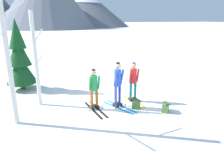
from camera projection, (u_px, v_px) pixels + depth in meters
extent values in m
plane|color=white|center=(112.00, 107.00, 8.28)|extent=(400.00, 400.00, 0.00)
cube|color=black|center=(98.00, 109.00, 8.06)|extent=(0.29, 1.71, 0.02)
cube|color=black|center=(93.00, 110.00, 7.97)|extent=(0.29, 1.71, 0.02)
cube|color=black|center=(97.00, 106.00, 8.13)|extent=(0.14, 0.27, 0.12)
cylinder|color=#B76019|center=(97.00, 96.00, 8.01)|extent=(0.11, 0.11, 0.78)
cube|color=black|center=(92.00, 107.00, 8.03)|extent=(0.14, 0.27, 0.12)
cylinder|color=#B76019|center=(92.00, 97.00, 7.91)|extent=(0.11, 0.11, 0.78)
cylinder|color=#238C42|center=(94.00, 83.00, 7.80)|extent=(0.28, 0.28, 0.59)
sphere|color=tan|center=(94.00, 72.00, 7.68)|extent=(0.21, 0.21, 0.21)
sphere|color=black|center=(93.00, 71.00, 7.66)|extent=(0.16, 0.16, 0.16)
cylinder|color=#238C42|center=(99.00, 82.00, 7.82)|extent=(0.10, 0.20, 0.56)
cylinder|color=#238C42|center=(90.00, 84.00, 7.66)|extent=(0.10, 0.20, 0.56)
cylinder|color=#A5A5AD|center=(102.00, 95.00, 7.91)|extent=(0.02, 0.02, 1.18)
cylinder|color=black|center=(103.00, 108.00, 8.05)|extent=(0.07, 0.07, 0.01)
cylinder|color=#A5A5AD|center=(89.00, 98.00, 7.66)|extent=(0.02, 0.02, 1.18)
cylinder|color=black|center=(90.00, 111.00, 7.81)|extent=(0.07, 0.07, 0.01)
cube|color=#1E84D1|center=(121.00, 106.00, 8.32)|extent=(0.73, 1.56, 0.02)
cube|color=#1E84D1|center=(117.00, 108.00, 8.18)|extent=(0.73, 1.56, 0.02)
cube|color=black|center=(119.00, 104.00, 8.37)|extent=(0.20, 0.28, 0.12)
cylinder|color=#2D389E|center=(120.00, 93.00, 8.23)|extent=(0.11, 0.11, 0.89)
cube|color=black|center=(116.00, 105.00, 8.22)|extent=(0.20, 0.28, 0.12)
cylinder|color=#2D389E|center=(116.00, 94.00, 8.09)|extent=(0.11, 0.11, 0.89)
cylinder|color=blue|center=(118.00, 78.00, 7.98)|extent=(0.28, 0.28, 0.67)
sphere|color=tan|center=(118.00, 66.00, 7.84)|extent=(0.24, 0.24, 0.24)
sphere|color=black|center=(118.00, 64.00, 7.82)|extent=(0.18, 0.18, 0.18)
cylinder|color=blue|center=(122.00, 77.00, 8.05)|extent=(0.15, 0.22, 0.63)
cylinder|color=blue|center=(116.00, 79.00, 7.81)|extent=(0.15, 0.22, 0.63)
cylinder|color=#A5A5AD|center=(126.00, 91.00, 8.19)|extent=(0.02, 0.02, 1.33)
cylinder|color=black|center=(125.00, 105.00, 8.36)|extent=(0.07, 0.07, 0.01)
cylinder|color=#A5A5AD|center=(116.00, 94.00, 7.83)|extent=(0.02, 0.02, 1.33)
cylinder|color=black|center=(116.00, 108.00, 8.00)|extent=(0.07, 0.07, 0.01)
cube|color=yellow|center=(136.00, 101.00, 8.85)|extent=(0.15, 1.56, 0.02)
cube|color=yellow|center=(131.00, 102.00, 8.76)|extent=(0.15, 1.56, 0.02)
cube|color=black|center=(135.00, 99.00, 8.91)|extent=(0.12, 0.26, 0.12)
cylinder|color=#1E6B7A|center=(135.00, 89.00, 8.79)|extent=(0.11, 0.11, 0.83)
cube|color=black|center=(130.00, 99.00, 8.83)|extent=(0.12, 0.26, 0.12)
cylinder|color=#1E6B7A|center=(131.00, 90.00, 8.70)|extent=(0.11, 0.11, 0.83)
cylinder|color=red|center=(133.00, 76.00, 8.57)|extent=(0.28, 0.28, 0.62)
sphere|color=tan|center=(134.00, 65.00, 8.45)|extent=(0.22, 0.22, 0.22)
sphere|color=#2D389E|center=(134.00, 64.00, 8.43)|extent=(0.17, 0.17, 0.17)
cylinder|color=red|center=(138.00, 75.00, 8.59)|extent=(0.09, 0.20, 0.59)
cylinder|color=red|center=(130.00, 76.00, 8.45)|extent=(0.09, 0.20, 0.59)
cylinder|color=#A5A5AD|center=(141.00, 88.00, 8.66)|extent=(0.02, 0.02, 1.24)
cylinder|color=black|center=(140.00, 100.00, 8.82)|extent=(0.07, 0.07, 0.01)
cylinder|color=#A5A5AD|center=(129.00, 90.00, 8.46)|extent=(0.02, 0.02, 1.24)
cylinder|color=black|center=(129.00, 102.00, 8.62)|extent=(0.07, 0.07, 0.01)
cylinder|color=#51381E|center=(23.00, 83.00, 10.30)|extent=(0.21, 0.21, 0.68)
cone|color=#14471E|center=(21.00, 69.00, 10.10)|extent=(1.45, 1.45, 1.43)
cone|color=#14471E|center=(18.00, 51.00, 9.84)|extent=(1.11, 1.11, 1.43)
cone|color=#14471E|center=(16.00, 33.00, 9.61)|extent=(0.79, 0.79, 1.43)
cylinder|color=silver|center=(7.00, 51.00, 6.30)|extent=(0.17, 0.17, 4.96)
cylinder|color=silver|center=(13.00, 8.00, 6.20)|extent=(0.67, 0.45, 0.49)
cylinder|color=silver|center=(36.00, 60.00, 7.99)|extent=(0.16, 0.16, 3.77)
cylinder|color=silver|center=(40.00, 59.00, 8.19)|extent=(0.32, 0.40, 0.35)
cylinder|color=silver|center=(38.00, 35.00, 7.93)|extent=(0.42, 0.39, 0.51)
cube|color=#4C7238|center=(166.00, 108.00, 7.78)|extent=(0.39, 0.40, 0.34)
cube|color=#39562A|center=(166.00, 103.00, 7.73)|extent=(0.22, 0.28, 0.04)
cube|color=#4C7238|center=(136.00, 105.00, 8.07)|extent=(0.40, 0.37, 0.34)
cube|color=#39562A|center=(136.00, 100.00, 8.02)|extent=(0.22, 0.28, 0.04)
cone|color=slate|center=(85.00, 8.00, 91.93)|extent=(40.61, 40.61, 16.20)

